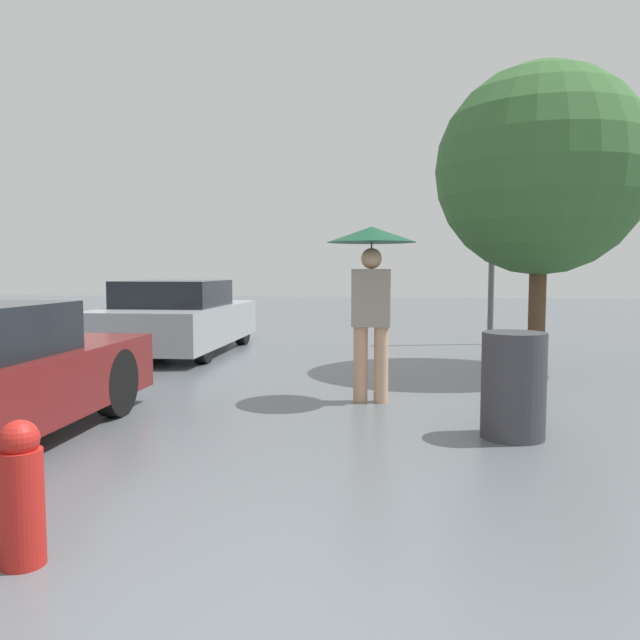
% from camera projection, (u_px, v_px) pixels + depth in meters
% --- Properties ---
extents(pedestrian, '(0.96, 0.96, 1.91)m').
position_uv_depth(pedestrian, '(371.00, 270.00, 6.72)').
color(pedestrian, tan).
rests_on(pedestrian, ground_plane).
extents(parked_car_farthest, '(1.86, 3.95, 1.26)m').
position_uv_depth(parked_car_farthest, '(178.00, 318.00, 10.85)').
color(parked_car_farthest, '#9EA3A8').
rests_on(parked_car_farthest, ground_plane).
extents(tree, '(2.91, 2.91, 4.28)m').
position_uv_depth(tree, '(541.00, 171.00, 8.69)').
color(tree, brown).
rests_on(tree, ground_plane).
extents(street_lamp, '(0.32, 0.32, 3.95)m').
position_uv_depth(street_lamp, '(493.00, 207.00, 11.83)').
color(street_lamp, '#515456').
rests_on(street_lamp, ground_plane).
extents(trash_bin, '(0.54, 0.54, 0.92)m').
position_uv_depth(trash_bin, '(513.00, 385.00, 5.35)').
color(trash_bin, '#38383D').
rests_on(trash_bin, ground_plane).
extents(fire_hydrant, '(0.21, 0.21, 0.73)m').
position_uv_depth(fire_hydrant, '(21.00, 493.00, 3.04)').
color(fire_hydrant, '#B21E19').
rests_on(fire_hydrant, ground_plane).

